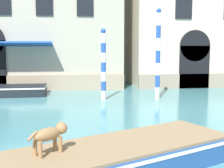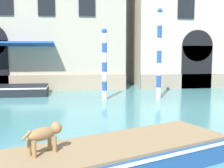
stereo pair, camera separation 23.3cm
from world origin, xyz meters
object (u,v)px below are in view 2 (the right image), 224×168
Objects in this scene: dog_on_deck at (45,134)px; mooring_pole_1 at (104,64)px; boat_moored_near_palazzo at (3,90)px; boat_foreground at (80,163)px; mooring_pole_0 at (159,54)px.

dog_on_deck is 9.85m from mooring_pole_1.
boat_moored_near_palazzo is at bearing 158.58° from mooring_pole_1.
dog_on_deck reaches higher than boat_foreground.
mooring_pole_1 is (1.46, 9.49, 1.53)m from boat_foreground.
boat_moored_near_palazzo is 8.98m from mooring_pole_0.
dog_on_deck is at bearing -73.91° from boat_moored_near_palazzo.
dog_on_deck is 10.72m from mooring_pole_0.
mooring_pole_0 is at bearing -15.79° from boat_moored_near_palazzo.
boat_moored_near_palazzo is (-4.12, 11.68, -0.04)m from boat_foreground.
dog_on_deck is at bearing -118.03° from mooring_pole_0.
boat_foreground is at bearing -70.66° from boat_moored_near_palazzo.
boat_moored_near_palazzo is at bearing 68.09° from dog_on_deck.
boat_foreground is 10.46m from mooring_pole_0.
dog_on_deck is 12.26m from boat_moored_near_palazzo.
mooring_pole_0 is (8.41, -2.37, 2.09)m from boat_moored_near_palazzo.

